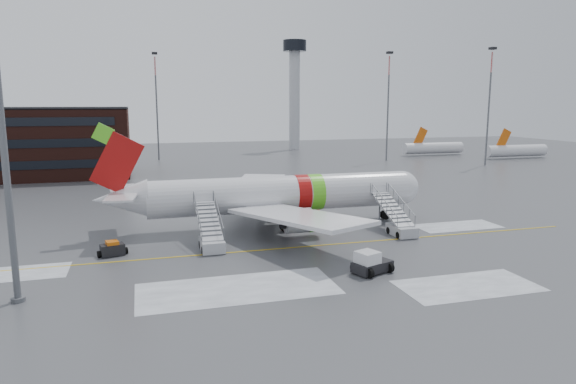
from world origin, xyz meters
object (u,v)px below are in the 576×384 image
object	(u,v)px
airliner	(274,195)
airstair_fwd	(398,223)
pushback_tug	(371,263)
baggage_tractor	(113,249)
airstair_aft	(211,237)

from	to	relation	value
airliner	airstair_fwd	world-z (taller)	airliner
airstair_fwd	pushback_tug	distance (m)	12.97
airstair_fwd	baggage_tractor	bearing A→B (deg)	179.86
airstair_fwd	pushback_tug	world-z (taller)	airstair_fwd
airliner	airstair_fwd	distance (m)	13.14
airstair_aft	baggage_tractor	size ratio (longest dim) A/B	2.94
baggage_tractor	pushback_tug	bearing A→B (deg)	-28.21
airliner	baggage_tractor	world-z (taller)	airliner
airliner	pushback_tug	distance (m)	17.36
baggage_tractor	airliner	bearing A→B (deg)	21.94
airstair_aft	pushback_tug	distance (m)	15.00
airstair_aft	baggage_tractor	distance (m)	8.44
airstair_fwd	baggage_tractor	world-z (taller)	airstair_fwd
airstair_fwd	baggage_tractor	size ratio (longest dim) A/B	2.94
baggage_tractor	airstair_fwd	bearing A→B (deg)	-0.14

